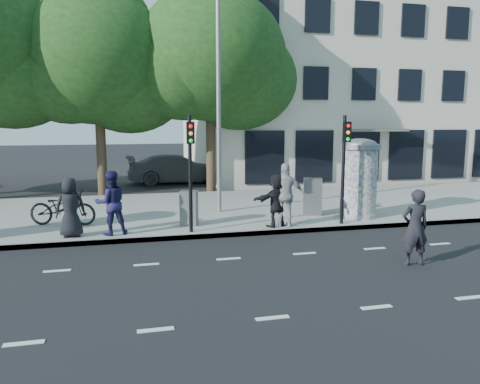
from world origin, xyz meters
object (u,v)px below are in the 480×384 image
object	(u,v)px
car_right	(177,169)
traffic_pole_far	(344,158)
ped_f	(277,200)
traffic_pole_near	(190,161)
ped_a	(70,207)
cabinet_left	(189,208)
ad_column_right	(359,176)
man_road	(415,227)
ped_c	(111,203)
ped_e	(286,195)
street_lamp	(219,79)
cabinet_right	(312,197)
bicycle	(63,208)

from	to	relation	value
car_right	traffic_pole_far	bearing A→B (deg)	-165.29
ped_f	car_right	size ratio (longest dim) A/B	0.31
traffic_pole_near	traffic_pole_far	distance (m)	4.80
ped_a	cabinet_left	size ratio (longest dim) A/B	1.55
ad_column_right	traffic_pole_far	world-z (taller)	traffic_pole_far
traffic_pole_near	traffic_pole_far	xyz separation A→B (m)	(4.80, 0.00, 0.00)
ped_f	man_road	bearing A→B (deg)	97.45
traffic_pole_near	man_road	xyz separation A→B (m)	(4.76, -3.88, -1.32)
ped_c	traffic_pole_near	bearing A→B (deg)	160.67
ad_column_right	cabinet_left	bearing A→B (deg)	179.58
ped_e	ped_f	world-z (taller)	ped_e
street_lamp	cabinet_left	distance (m)	4.71
traffic_pole_far	ped_c	world-z (taller)	traffic_pole_far
ped_c	ad_column_right	bearing A→B (deg)	171.81
street_lamp	ped_e	distance (m)	4.84
ped_e	ped_f	distance (m)	0.32
street_lamp	cabinet_right	world-z (taller)	street_lamp
cabinet_right	car_right	distance (m)	11.26
traffic_pole_near	ped_f	bearing A→B (deg)	3.12
ped_c	bicycle	distance (m)	2.26
bicycle	cabinet_right	distance (m)	8.20
ped_c	ped_f	bearing A→B (deg)	165.88
ad_column_right	ped_c	xyz separation A→B (m)	(-8.05, -0.65, -0.47)
traffic_pole_far	car_right	distance (m)	12.95
cabinet_left	ped_f	bearing A→B (deg)	2.69
ped_c	cabinet_left	distance (m)	2.44
traffic_pole_far	bicycle	bearing A→B (deg)	167.61
cabinet_right	bicycle	bearing A→B (deg)	-163.87
traffic_pole_far	car_right	world-z (taller)	traffic_pole_far
man_road	car_right	bearing A→B (deg)	-71.80
traffic_pole_far	ped_e	world-z (taller)	traffic_pole_far
ped_a	car_right	size ratio (longest dim) A/B	0.32
traffic_pole_near	car_right	bearing A→B (deg)	85.97
ad_column_right	cabinet_left	xyz separation A→B (m)	(-5.74, 0.04, -0.85)
ad_column_right	traffic_pole_near	bearing A→B (deg)	-171.11
man_road	ped_a	bearing A→B (deg)	-22.35
ad_column_right	ped_f	world-z (taller)	ad_column_right
ped_c	bicycle	bearing A→B (deg)	-59.70
ped_f	traffic_pole_near	bearing A→B (deg)	-17.08
ped_a	man_road	distance (m)	9.10
traffic_pole_near	ped_e	bearing A→B (deg)	1.12
traffic_pole_near	ped_f	size ratio (longest dim) A/B	2.08
ped_a	ped_c	bearing A→B (deg)	176.40
cabinet_right	ad_column_right	bearing A→B (deg)	-7.26
ped_a	bicycle	size ratio (longest dim) A/B	0.81
ped_c	ped_e	world-z (taller)	ped_e
ped_a	street_lamp	bearing A→B (deg)	-155.45
ped_a	car_right	xyz separation A→B (m)	(4.21, 12.00, -0.22)
ad_column_right	ped_f	distance (m)	3.29
car_right	ped_f	bearing A→B (deg)	-174.69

